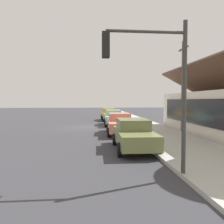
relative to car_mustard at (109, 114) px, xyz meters
The scene contains 9 objects.
ground_plane 7.94m from the car_mustard, 21.15° to the right, with size 120.00×120.00×0.00m, color #38383D.
sidewalk_curb 7.90m from the car_mustard, 20.47° to the left, with size 60.00×4.20×0.16m, color #B2AFA8.
car_mustard is the anchor object (origin of this frame).
car_seafoam 5.82m from the car_mustard, ahead, with size 4.75×2.06×1.59m.
car_coral 12.03m from the car_mustard, ahead, with size 4.89×2.18×1.59m.
car_olive 17.72m from the car_mustard, ahead, with size 4.61×2.10×1.59m.
traffic_light_main 22.39m from the car_mustard, ahead, with size 0.37×2.79×5.20m.
utility_pole_wooden 12.63m from the car_mustard, 25.93° to the left, with size 1.80×0.24×7.50m.
fire_hydrant_red 11.87m from the car_mustard, ahead, with size 0.22×0.22×0.71m.
Camera 1 is at (22.15, 0.53, 2.59)m, focal length 36.53 mm.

